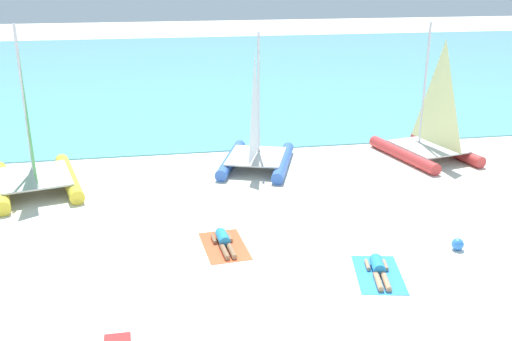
% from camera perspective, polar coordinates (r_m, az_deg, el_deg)
% --- Properties ---
extents(ground_plane, '(120.00, 120.00, 0.00)m').
position_cam_1_polar(ground_plane, '(23.00, -2.35, 1.46)').
color(ground_plane, silver).
extents(ocean_water, '(120.00, 40.00, 0.05)m').
position_cam_1_polar(ocean_water, '(42.93, -6.30, 9.87)').
color(ocean_water, '#5BB2C1').
rests_on(ocean_water, ground).
extents(sailboat_red, '(3.31, 4.40, 5.16)m').
position_cam_1_polar(sailboat_red, '(23.49, 16.57, 3.00)').
color(sailboat_red, '#CC3838').
rests_on(sailboat_red, ground).
extents(sailboat_yellow, '(3.55, 4.65, 5.41)m').
position_cam_1_polar(sailboat_yellow, '(20.57, -21.03, 0.31)').
color(sailboat_yellow, yellow).
rests_on(sailboat_yellow, ground).
extents(sailboat_blue, '(3.51, 4.35, 4.92)m').
position_cam_1_polar(sailboat_blue, '(21.42, 0.04, 2.18)').
color(sailboat_blue, blue).
rests_on(sailboat_blue, ground).
extents(towel_left, '(1.25, 1.98, 0.01)m').
position_cam_1_polar(towel_left, '(15.71, -3.13, -7.42)').
color(towel_left, '#EA5933').
rests_on(towel_left, ground).
extents(sunbather_left, '(0.58, 1.57, 0.30)m').
position_cam_1_polar(sunbather_left, '(15.71, -3.19, -6.91)').
color(sunbather_left, '#268CCC').
rests_on(sunbather_left, towel_left).
extents(towel_right, '(1.47, 2.09, 0.01)m').
position_cam_1_polar(towel_right, '(14.65, 11.97, -9.97)').
color(towel_right, '#338CD8').
rests_on(towel_right, ground).
extents(sunbather_right, '(0.71, 1.56, 0.30)m').
position_cam_1_polar(sunbather_right, '(14.65, 11.96, -9.41)').
color(sunbather_right, '#268CCC').
rests_on(sunbather_right, towel_right).
extents(beach_ball, '(0.32, 0.32, 0.32)m').
position_cam_1_polar(beach_ball, '(16.33, 19.23, -6.86)').
color(beach_ball, '#337FE5').
rests_on(beach_ball, ground).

